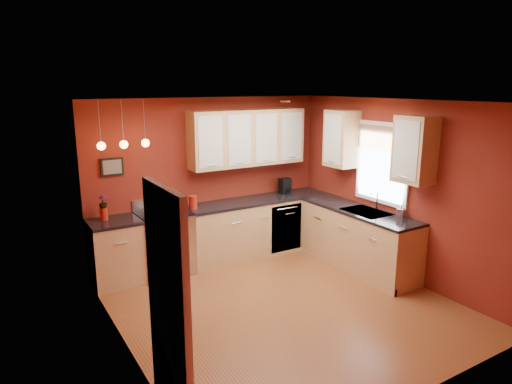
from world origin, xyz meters
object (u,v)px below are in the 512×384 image
coffee_maker (285,186)px  soap_pump (401,211)px  red_canister (193,202)px  sink (366,213)px  gas_range (165,242)px

coffee_maker → soap_pump: bearing=-75.4°
coffee_maker → soap_pump: (0.56, -2.08, -0.02)m
red_canister → soap_pump: (2.34, -1.98, -0.00)m
sink → red_canister: 2.62m
gas_range → red_canister: size_ratio=5.46×
sink → gas_range: bearing=150.2°
sink → coffee_maker: (-0.37, 1.59, 0.15)m
sink → soap_pump: (0.19, -0.49, 0.12)m
coffee_maker → soap_pump: size_ratio=1.34×
soap_pump → red_canister: bearing=139.8°
coffee_maker → soap_pump: coffee_maker is taller
sink → red_canister: bearing=145.2°
gas_range → sink: size_ratio=1.59×
gas_range → soap_pump: soap_pump is taller
gas_range → sink: (2.62, -1.50, 0.43)m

